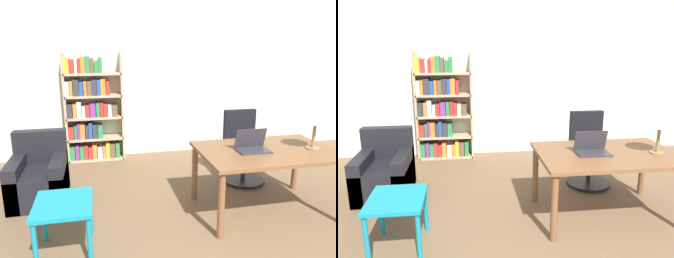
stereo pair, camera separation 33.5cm
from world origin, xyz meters
The scene contains 8 objects.
wall_back centered at (0.00, 4.53, 1.35)m, with size 8.00×0.06×2.70m.
desk centered at (0.60, 2.12, 0.66)m, with size 1.51×1.01×0.75m.
laptop centered at (0.43, 2.13, 0.80)m, with size 0.36×0.24×0.24m.
table_lamp centered at (1.13, 2.05, 1.12)m, with size 0.31×0.31×0.47m.
office_chair centered at (0.74, 3.02, 0.43)m, with size 0.60×0.60×1.00m.
side_table_blue centered at (-1.58, 1.75, 0.44)m, with size 0.51×0.59×0.52m.
armchair centered at (-1.99, 3.00, 0.27)m, with size 0.65×0.80×0.82m.
bookshelf centered at (-1.34, 4.34, 0.83)m, with size 0.94×0.28×1.78m.
Camera 2 is at (-0.91, -1.12, 1.89)m, focal length 35.00 mm.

